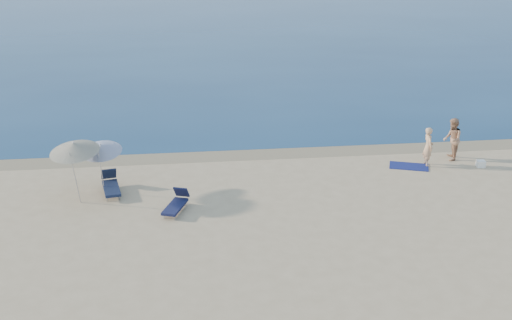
{
  "coord_description": "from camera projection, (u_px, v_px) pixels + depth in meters",
  "views": [
    {
      "loc": [
        -6.8,
        -8.34,
        10.32
      ],
      "look_at": [
        -3.91,
        16.0,
        1.0
      ],
      "focal_mm": 45.0,
      "sensor_mm": 36.0,
      "label": 1
    }
  ],
  "objects": [
    {
      "name": "umbrella_far",
      "position": [
        74.0,
        148.0,
        24.14
      ],
      "size": [
        2.49,
        2.51,
        2.55
      ],
      "rotation": [
        0.0,
        0.0,
        -0.41
      ],
      "color": "silver",
      "rests_on": "ground"
    },
    {
      "name": "white_bag",
      "position": [
        481.0,
        164.0,
        28.17
      ],
      "size": [
        0.37,
        0.32,
        0.3
      ],
      "primitive_type": "cube",
      "rotation": [
        0.0,
        0.0,
        -0.07
      ],
      "color": "white",
      "rests_on": "ground"
    },
    {
      "name": "lounger_right",
      "position": [
        176.0,
        204.0,
        23.95
      ],
      "size": [
        1.09,
        1.75,
        0.74
      ],
      "rotation": [
        0.0,
        0.0,
        -0.36
      ],
      "color": "#15193C",
      "rests_on": "ground"
    },
    {
      "name": "lounger_left",
      "position": [
        111.0,
        186.0,
        25.52
      ],
      "size": [
        0.93,
        1.91,
        0.81
      ],
      "rotation": [
        0.0,
        0.0,
        0.19
      ],
      "color": "#141D37",
      "rests_on": "ground"
    },
    {
      "name": "wet_sand_strip",
      "position": [
        330.0,
        151.0,
        30.16
      ],
      "size": [
        240.0,
        1.6,
        0.0
      ],
      "primitive_type": "cube",
      "color": "#847254",
      "rests_on": "ground"
    },
    {
      "name": "person_right",
      "position": [
        452.0,
        139.0,
        28.79
      ],
      "size": [
        0.95,
        1.1,
        1.92
      ],
      "primitive_type": "imported",
      "rotation": [
        0.0,
        0.0,
        -1.84
      ],
      "color": "#AB795A",
      "rests_on": "ground"
    },
    {
      "name": "umbrella_near",
      "position": [
        101.0,
        148.0,
        25.18
      ],
      "size": [
        1.86,
        1.88,
        2.16
      ],
      "rotation": [
        0.0,
        0.0,
        -0.15
      ],
      "color": "silver",
      "rests_on": "ground"
    },
    {
      "name": "person_left",
      "position": [
        428.0,
        147.0,
        28.13
      ],
      "size": [
        0.42,
        0.64,
        1.75
      ],
      "primitive_type": "imported",
      "rotation": [
        0.0,
        0.0,
        1.57
      ],
      "color": "tan",
      "rests_on": "ground"
    },
    {
      "name": "beach_towel",
      "position": [
        409.0,
        166.0,
        28.27
      ],
      "size": [
        1.89,
        1.44,
        0.03
      ],
      "primitive_type": "cube",
      "rotation": [
        0.0,
        0.0,
        -0.34
      ],
      "color": "#101752",
      "rests_on": "ground"
    }
  ]
}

